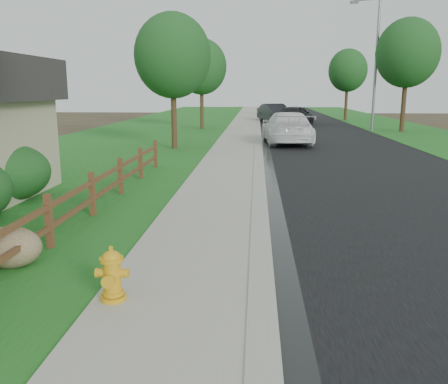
# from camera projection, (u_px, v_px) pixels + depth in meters

# --- Properties ---
(road) EXTENTS (8.00, 90.00, 0.02)m
(road) POSITION_uv_depth(u_px,v_px,m) (311.00, 128.00, 37.57)
(road) COLOR black
(road) RESTS_ON ground
(curb) EXTENTS (0.40, 90.00, 0.12)m
(curb) POSITION_uv_depth(u_px,v_px,m) (258.00, 127.00, 37.84)
(curb) COLOR gray
(curb) RESTS_ON ground
(wet_gutter) EXTENTS (0.50, 90.00, 0.00)m
(wet_gutter) POSITION_uv_depth(u_px,v_px,m) (262.00, 128.00, 37.82)
(wet_gutter) COLOR black
(wet_gutter) RESTS_ON road
(sidewalk) EXTENTS (2.20, 90.00, 0.10)m
(sidewalk) POSITION_uv_depth(u_px,v_px,m) (242.00, 127.00, 37.93)
(sidewalk) COLOR #A59D90
(sidewalk) RESTS_ON ground
(grass_strip) EXTENTS (1.60, 90.00, 0.06)m
(grass_strip) POSITION_uv_depth(u_px,v_px,m) (218.00, 127.00, 38.06)
(grass_strip) COLOR #17521D
(grass_strip) RESTS_ON ground
(lawn_near) EXTENTS (9.00, 90.00, 0.04)m
(lawn_near) POSITION_uv_depth(u_px,v_px,m) (154.00, 127.00, 38.40)
(lawn_near) COLOR #17521D
(lawn_near) RESTS_ON ground
(verge_far) EXTENTS (6.00, 90.00, 0.04)m
(verge_far) POSITION_uv_depth(u_px,v_px,m) (400.00, 128.00, 37.11)
(verge_far) COLOR #17521D
(verge_far) RESTS_ON ground
(ranch_fence) EXTENTS (0.12, 16.92, 1.10)m
(ranch_fence) POSITION_uv_depth(u_px,v_px,m) (73.00, 204.00, 10.10)
(ranch_fence) COLOR #442C16
(ranch_fence) RESTS_ON ground
(fire_hydrant) EXTENTS (0.51, 0.41, 0.79)m
(fire_hydrant) POSITION_uv_depth(u_px,v_px,m) (112.00, 276.00, 6.62)
(fire_hydrant) COLOR gold
(fire_hydrant) RESTS_ON sidewalk
(white_suv) EXTENTS (2.87, 6.23, 1.77)m
(white_suv) POSITION_uv_depth(u_px,v_px,m) (287.00, 128.00, 26.62)
(white_suv) COLOR white
(white_suv) RESTS_ON road
(dark_car_mid) EXTENTS (3.89, 5.51, 1.74)m
(dark_car_mid) POSITION_uv_depth(u_px,v_px,m) (295.00, 116.00, 38.93)
(dark_car_mid) COLOR black
(dark_car_mid) RESTS_ON road
(dark_car_far) EXTENTS (3.45, 5.40, 1.68)m
(dark_car_far) POSITION_uv_depth(u_px,v_px,m) (275.00, 113.00, 44.34)
(dark_car_far) COLOR black
(dark_car_far) RESTS_ON road
(streetlight) EXTENTS (2.07, 0.99, 9.37)m
(streetlight) POSITION_uv_depth(u_px,v_px,m) (374.00, 56.00, 33.60)
(streetlight) COLOR gray
(streetlight) RESTS_ON ground
(boulder) EXTENTS (1.13, 0.88, 0.72)m
(boulder) POSITION_uv_depth(u_px,v_px,m) (10.00, 247.00, 8.12)
(boulder) COLOR brown
(boulder) RESTS_ON ground
(shrub_d) EXTENTS (2.97, 2.97, 1.59)m
(shrub_d) POSITION_uv_depth(u_px,v_px,m) (6.00, 173.00, 12.90)
(shrub_d) COLOR #1B4C1E
(shrub_d) RESTS_ON ground
(tree_near_left) EXTENTS (3.79, 3.79, 6.72)m
(tree_near_left) POSITION_uv_depth(u_px,v_px,m) (173.00, 56.00, 23.38)
(tree_near_left) COLOR #382617
(tree_near_left) RESTS_ON ground
(tree_mid_left) EXTENTS (3.78, 3.78, 6.76)m
(tree_mid_left) POSITION_uv_depth(u_px,v_px,m) (201.00, 67.00, 35.53)
(tree_mid_left) COLOR #382617
(tree_mid_left) RESTS_ON ground
(tree_mid_right) EXTENTS (4.35, 4.35, 7.89)m
(tree_mid_right) POSITION_uv_depth(u_px,v_px,m) (408.00, 53.00, 32.95)
(tree_mid_right) COLOR #382617
(tree_mid_right) RESTS_ON ground
(tree_far_right) EXTENTS (3.71, 3.71, 6.85)m
(tree_far_right) POSITION_uv_depth(u_px,v_px,m) (348.00, 70.00, 45.64)
(tree_far_right) COLOR #382617
(tree_far_right) RESTS_ON ground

